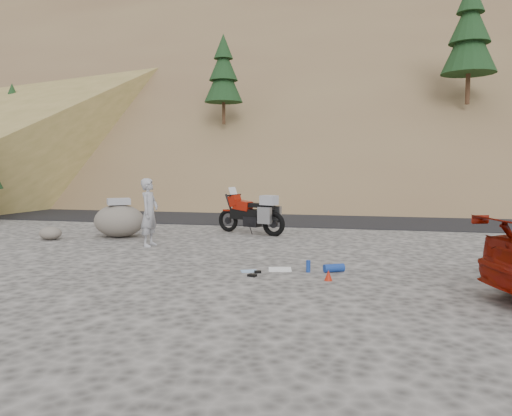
{
  "coord_description": "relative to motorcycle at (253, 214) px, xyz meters",
  "views": [
    {
      "loc": [
        3.12,
        -11.19,
        2.19
      ],
      "look_at": [
        0.36,
        1.66,
        1.0
      ],
      "focal_mm": 35.0,
      "sensor_mm": 36.0,
      "label": 1
    }
  ],
  "objects": [
    {
      "name": "gear_bottle",
      "position": [
        2.24,
        -5.04,
        -0.5
      ],
      "size": [
        0.09,
        0.09,
        0.24
      ],
      "primitive_type": "cylinder",
      "rotation": [
        0.0,
        0.0,
        -0.08
      ],
      "color": "navy",
      "rests_on": "ground"
    },
    {
      "name": "boulder",
      "position": [
        -3.76,
        -1.43,
        -0.12
      ],
      "size": [
        1.85,
        1.72,
        1.15
      ],
      "rotation": [
        0.0,
        0.0,
        0.37
      ],
      "color": "#57524B",
      "rests_on": "ground"
    },
    {
      "name": "ground",
      "position": [
        0.16,
        -3.72,
        -0.62
      ],
      "size": [
        140.0,
        140.0,
        0.0
      ],
      "primitive_type": "plane",
      "color": "#403E3B",
      "rests_on": "ground"
    },
    {
      "name": "gear_white_cloth",
      "position": [
        1.65,
        -4.94,
        -0.61
      ],
      "size": [
        0.53,
        0.49,
        0.02
      ],
      "primitive_type": "cube",
      "rotation": [
        0.0,
        0.0,
        0.19
      ],
      "color": "white",
      "rests_on": "ground"
    },
    {
      "name": "small_rock",
      "position": [
        -5.43,
        -2.34,
        -0.43
      ],
      "size": [
        0.75,
        0.7,
        0.38
      ],
      "rotation": [
        0.0,
        0.0,
        0.24
      ],
      "color": "#57524B",
      "rests_on": "ground"
    },
    {
      "name": "gear_glove_b",
      "position": [
        1.26,
        -5.33,
        -0.6
      ],
      "size": [
        0.16,
        0.14,
        0.04
      ],
      "primitive_type": "cube",
      "rotation": [
        0.0,
        0.0,
        0.33
      ],
      "color": "black",
      "rests_on": "ground"
    },
    {
      "name": "gear_blue_mat",
      "position": [
        2.74,
        -4.93,
        -0.54
      ],
      "size": [
        0.45,
        0.34,
        0.17
      ],
      "primitive_type": "cylinder",
      "rotation": [
        0.0,
        1.57,
        0.47
      ],
      "color": "navy",
      "rests_on": "ground"
    },
    {
      "name": "hillside",
      "position": [
        0.11,
        37.16,
        10.46
      ],
      "size": [
        120.0,
        73.0,
        46.72
      ],
      "color": "brown",
      "rests_on": "ground"
    },
    {
      "name": "gear_funnel",
      "position": [
        2.68,
        -5.68,
        -0.52
      ],
      "size": [
        0.15,
        0.15,
        0.2
      ],
      "primitive_type": "cone",
      "rotation": [
        0.0,
        0.0,
        0.01
      ],
      "color": "#A91E0B",
      "rests_on": "ground"
    },
    {
      "name": "man",
      "position": [
        -2.19,
        -2.76,
        -0.62
      ],
      "size": [
        0.45,
        0.67,
        1.79
      ],
      "primitive_type": "imported",
      "rotation": [
        0.0,
        0.0,
        1.54
      ],
      "color": "#99999F",
      "rests_on": "ground"
    },
    {
      "name": "gear_blue_cloth",
      "position": [
        1.06,
        -5.23,
        -0.61
      ],
      "size": [
        0.39,
        0.35,
        0.01
      ],
      "primitive_type": "cube",
      "rotation": [
        0.0,
        0.0,
        0.38
      ],
      "color": "#89ACD4",
      "rests_on": "ground"
    },
    {
      "name": "motorcycle",
      "position": [
        0.0,
        0.0,
        0.0
      ],
      "size": [
        2.33,
        1.2,
        1.45
      ],
      "rotation": [
        0.0,
        0.0,
        -0.37
      ],
      "color": "black",
      "rests_on": "ground"
    },
    {
      "name": "road",
      "position": [
        0.16,
        5.28,
        -0.62
      ],
      "size": [
        120.0,
        7.0,
        0.05
      ],
      "primitive_type": "cube",
      "color": "black",
      "rests_on": "ground"
    },
    {
      "name": "gear_glove_a",
      "position": [
        1.22,
        -5.66,
        -0.6
      ],
      "size": [
        0.19,
        0.16,
        0.05
      ],
      "primitive_type": "cube",
      "rotation": [
        0.0,
        0.0,
        -0.31
      ],
      "color": "black",
      "rests_on": "ground"
    }
  ]
}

